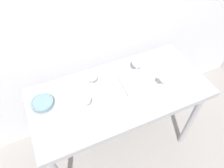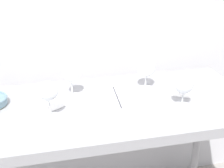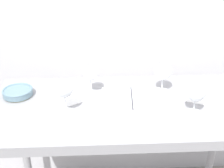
% 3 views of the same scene
% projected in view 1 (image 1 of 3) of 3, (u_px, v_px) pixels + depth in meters
% --- Properties ---
extents(ground_plane, '(6.00, 6.00, 0.00)m').
position_uv_depth(ground_plane, '(118.00, 143.00, 2.30)').
color(ground_plane, gray).
extents(back_wall, '(3.80, 0.04, 2.60)m').
position_uv_depth(back_wall, '(94.00, 13.00, 1.62)').
color(back_wall, silver).
rests_on(back_wall, ground_plane).
extents(steel_counter, '(1.40, 0.65, 0.90)m').
position_uv_depth(steel_counter, '(120.00, 99.00, 1.70)').
color(steel_counter, '#939399').
rests_on(steel_counter, ground_plane).
extents(wine_glass_near_left, '(0.09, 0.09, 0.17)m').
position_uv_depth(wine_glass_near_left, '(85.00, 100.00, 1.41)').
color(wine_glass_near_left, white).
rests_on(wine_glass_near_left, steel_counter).
extents(wine_glass_far_right, '(0.10, 0.10, 0.17)m').
position_uv_depth(wine_glass_far_right, '(138.00, 62.00, 1.67)').
color(wine_glass_far_right, white).
rests_on(wine_glass_far_right, steel_counter).
extents(wine_glass_near_right, '(0.10, 0.10, 0.16)m').
position_uv_depth(wine_glass_near_right, '(165.00, 77.00, 1.56)').
color(wine_glass_near_right, white).
rests_on(wine_glass_near_right, steel_counter).
extents(wine_glass_far_left, '(0.08, 0.08, 0.16)m').
position_uv_depth(wine_glass_far_left, '(92.00, 77.00, 1.56)').
color(wine_glass_far_left, white).
rests_on(wine_glass_far_left, steel_counter).
extents(open_notebook, '(0.34, 0.26, 0.01)m').
position_uv_depth(open_notebook, '(122.00, 85.00, 1.65)').
color(open_notebook, white).
rests_on(open_notebook, steel_counter).
extents(tasting_sheet_upper, '(0.26, 0.26, 0.00)m').
position_uv_depth(tasting_sheet_upper, '(163.00, 70.00, 1.77)').
color(tasting_sheet_upper, white).
rests_on(tasting_sheet_upper, steel_counter).
extents(tasting_sheet_lower, '(0.27, 0.29, 0.00)m').
position_uv_depth(tasting_sheet_lower, '(75.00, 96.00, 1.59)').
color(tasting_sheet_lower, white).
rests_on(tasting_sheet_lower, steel_counter).
extents(tasting_bowl, '(0.16, 0.16, 0.04)m').
position_uv_depth(tasting_bowl, '(43.00, 103.00, 1.51)').
color(tasting_bowl, '#DBCC66').
rests_on(tasting_bowl, steel_counter).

